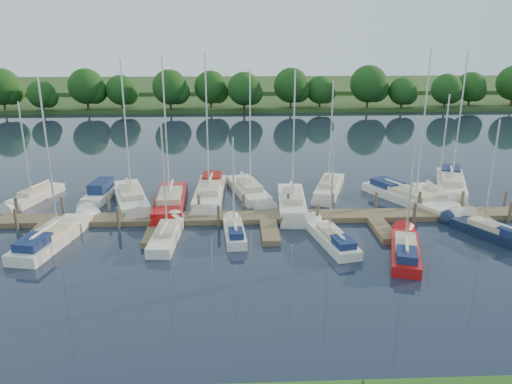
{
  "coord_description": "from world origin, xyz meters",
  "views": [
    {
      "loc": [
        -2.4,
        -27.18,
        13.51
      ],
      "look_at": [
        -0.83,
        8.0,
        2.2
      ],
      "focal_mm": 35.0,
      "sensor_mm": 36.0,
      "label": 1
    }
  ],
  "objects_px": {
    "dock": "(268,220)",
    "sailboat_n_0": "(34,197)",
    "sailboat_s_2": "(234,233)",
    "sailboat_n_5": "(249,193)",
    "motorboat": "(101,194)"
  },
  "relations": [
    {
      "from": "dock",
      "to": "sailboat_n_0",
      "type": "distance_m",
      "value": 20.21
    },
    {
      "from": "dock",
      "to": "sailboat_n_0",
      "type": "height_order",
      "value": "sailboat_n_0"
    },
    {
      "from": "sailboat_n_0",
      "to": "sailboat_s_2",
      "type": "bearing_deg",
      "value": 170.62
    },
    {
      "from": "sailboat_n_0",
      "to": "sailboat_n_5",
      "type": "distance_m",
      "value": 18.16
    },
    {
      "from": "sailboat_s_2",
      "to": "motorboat",
      "type": "bearing_deg",
      "value": 137.76
    },
    {
      "from": "sailboat_n_0",
      "to": "sailboat_n_5",
      "type": "xyz_separation_m",
      "value": [
        18.15,
        0.47,
        0.01
      ]
    },
    {
      "from": "motorboat",
      "to": "sailboat_s_2",
      "type": "distance_m",
      "value": 14.33
    },
    {
      "from": "sailboat_n_0",
      "to": "sailboat_s_2",
      "type": "relative_size",
      "value": 1.19
    },
    {
      "from": "sailboat_n_0",
      "to": "motorboat",
      "type": "relative_size",
      "value": 1.45
    },
    {
      "from": "sailboat_n_0",
      "to": "sailboat_n_5",
      "type": "height_order",
      "value": "sailboat_n_5"
    },
    {
      "from": "sailboat_n_0",
      "to": "dock",
      "type": "bearing_deg",
      "value": -179.74
    },
    {
      "from": "dock",
      "to": "motorboat",
      "type": "xyz_separation_m",
      "value": [
        -13.77,
        6.26,
        0.18
      ]
    },
    {
      "from": "dock",
      "to": "sailboat_s_2",
      "type": "xyz_separation_m",
      "value": [
        -2.47,
        -2.54,
        0.12
      ]
    },
    {
      "from": "motorboat",
      "to": "sailboat_s_2",
      "type": "xyz_separation_m",
      "value": [
        11.3,
        -8.81,
        -0.06
      ]
    },
    {
      "from": "motorboat",
      "to": "sailboat_n_5",
      "type": "bearing_deg",
      "value": -171.76
    }
  ]
}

